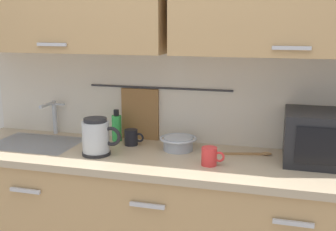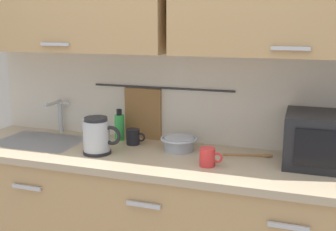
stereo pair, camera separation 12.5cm
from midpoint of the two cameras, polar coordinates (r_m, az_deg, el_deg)
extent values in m
cube|color=#B7B7BC|center=(2.36, -20.85, -9.83)|extent=(0.18, 0.02, 0.02)
cube|color=#B7B7BC|center=(2.05, -4.72, -12.48)|extent=(0.18, 0.02, 0.02)
cube|color=#B7B7BC|center=(1.94, 15.33, -14.38)|extent=(0.18, 0.02, 0.02)
cube|color=tan|center=(2.27, -2.08, -6.07)|extent=(2.53, 0.63, 0.04)
cube|color=#9EA0A5|center=(2.65, -19.22, -4.59)|extent=(0.52, 0.38, 0.09)
cube|color=silver|center=(2.49, 0.13, 4.39)|extent=(3.70, 0.06, 2.50)
cube|color=beige|center=(2.47, -0.09, 2.55)|extent=(2.50, 0.01, 0.55)
cube|color=#B7B7BC|center=(2.39, -17.45, 9.48)|extent=(0.18, 0.01, 0.02)
cube|color=#B7B7BC|center=(2.01, 15.21, 9.12)|extent=(0.18, 0.01, 0.02)
cylinder|color=#333338|center=(2.48, -2.69, 3.87)|extent=(0.90, 0.01, 0.01)
cube|color=olive|center=(2.55, -5.33, -0.03)|extent=(0.24, 0.02, 0.34)
cylinder|color=#B2B5BA|center=(2.80, -16.81, -0.25)|extent=(0.03, 0.03, 0.22)
cylinder|color=#B2B5BA|center=(2.71, -17.84, 1.44)|extent=(0.02, 0.16, 0.02)
cube|color=#B2B5BA|center=(2.76, -16.23, 1.52)|extent=(0.07, 0.02, 0.01)
cube|color=black|center=(2.25, 20.31, -2.96)|extent=(0.46, 0.34, 0.27)
cube|color=black|center=(2.08, 19.72, -4.17)|extent=(0.29, 0.01, 0.18)
cylinder|color=black|center=(2.32, -11.52, -5.17)|extent=(0.16, 0.16, 0.02)
cylinder|color=#B2B7BC|center=(2.29, -11.62, -2.94)|extent=(0.15, 0.15, 0.17)
cylinder|color=#262628|center=(2.27, -11.73, -0.63)|extent=(0.13, 0.13, 0.02)
torus|color=black|center=(2.25, -9.51, -2.92)|extent=(0.11, 0.02, 0.11)
cylinder|color=green|center=(2.55, -8.59, -1.77)|extent=(0.06, 0.06, 0.16)
cylinder|color=black|center=(2.53, -8.67, 0.38)|extent=(0.03, 0.03, 0.04)
cylinder|color=black|center=(2.45, -6.65, -3.06)|extent=(0.08, 0.08, 0.09)
torus|color=black|center=(2.44, -5.51, -3.11)|extent=(0.06, 0.01, 0.06)
cylinder|color=#A5ADB7|center=(2.34, -0.09, -3.99)|extent=(0.17, 0.17, 0.07)
torus|color=#A5ADB7|center=(2.34, -0.09, -3.25)|extent=(0.21, 0.21, 0.01)
cylinder|color=red|center=(2.10, 4.09, -5.74)|extent=(0.08, 0.08, 0.09)
torus|color=red|center=(2.09, 5.50, -5.80)|extent=(0.06, 0.01, 0.06)
cube|color=#9E7042|center=(2.30, 8.80, -5.34)|extent=(0.22, 0.07, 0.01)
ellipsoid|color=#9E7042|center=(2.32, 12.12, -5.26)|extent=(0.07, 0.05, 0.01)
camera|label=1|loc=(0.06, -91.60, -0.36)|focal=43.50mm
camera|label=2|loc=(0.06, 88.40, 0.36)|focal=43.50mm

